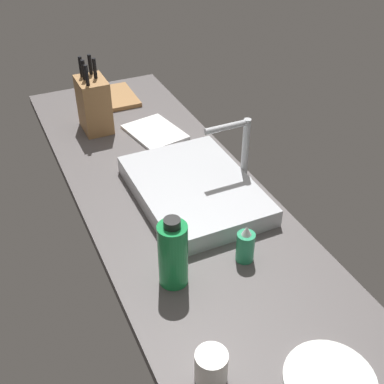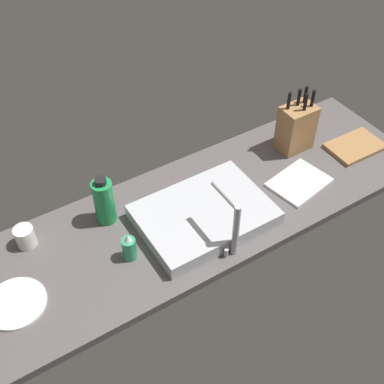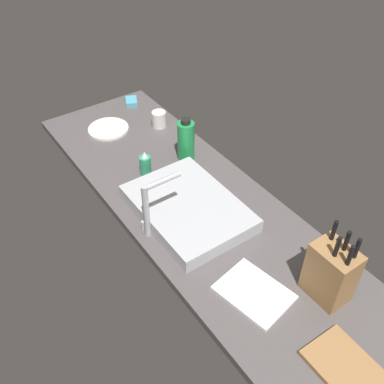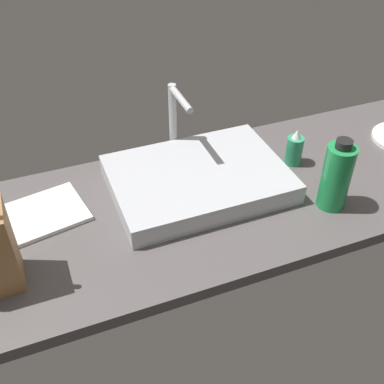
{
  "view_description": "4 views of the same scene",
  "coord_description": "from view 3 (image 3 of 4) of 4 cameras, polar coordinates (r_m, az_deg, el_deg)",
  "views": [
    {
      "loc": [
        116.9,
        -48.81,
        100.56
      ],
      "look_at": [
        4.19,
        3.25,
        9.16
      ],
      "focal_mm": 46.26,
      "sensor_mm": 36.0,
      "label": 1
    },
    {
      "loc": [
        71.25,
        111.53,
        146.15
      ],
      "look_at": [
        -0.39,
        -3.46,
        10.72
      ],
      "focal_mm": 46.48,
      "sensor_mm": 36.0,
      "label": 2
    },
    {
      "loc": [
        -104.87,
        76.97,
        126.42
      ],
      "look_at": [
        1.22,
        3.02,
        12.78
      ],
      "focal_mm": 41.13,
      "sensor_mm": 36.0,
      "label": 3
    },
    {
      "loc": [
        -40.39,
        -92.34,
        87.7
      ],
      "look_at": [
        -5.79,
        -4.14,
        10.92
      ],
      "focal_mm": 43.59,
      "sensor_mm": 36.0,
      "label": 4
    }
  ],
  "objects": [
    {
      "name": "coffee_mug",
      "position": [
        2.26,
        -4.29,
        9.4
      ],
      "size": [
        7.23,
        7.23,
        8.16
      ],
      "primitive_type": "cylinder",
      "color": "silver",
      "rests_on": "countertop_slab"
    },
    {
      "name": "water_bottle",
      "position": [
        1.99,
        -0.79,
        6.7
      ],
      "size": [
        7.79,
        7.79,
        20.94
      ],
      "color": "#1E8E47",
      "rests_on": "countertop_slab"
    },
    {
      "name": "countertop_slab",
      "position": [
        1.8,
        1.01,
        -2.48
      ],
      "size": [
        199.39,
        59.31,
        3.5
      ],
      "primitive_type": "cube",
      "color": "#514C4C",
      "rests_on": "ground"
    },
    {
      "name": "faucet",
      "position": [
        1.6,
        -5.39,
        -1.54
      ],
      "size": [
        5.5,
        15.94,
        23.98
      ],
      "color": "#B7BABF",
      "rests_on": "countertop_slab"
    },
    {
      "name": "dish_towel",
      "position": [
        1.52,
        8.04,
        -12.79
      ],
      "size": [
        26.4,
        21.79,
        1.2
      ],
      "primitive_type": "cube",
      "rotation": [
        0.0,
        0.0,
        0.19
      ],
      "color": "white",
      "rests_on": "countertop_slab"
    },
    {
      "name": "dish_sponge",
      "position": [
        2.48,
        -7.86,
        11.56
      ],
      "size": [
        10.7,
        9.25,
        2.4
      ],
      "primitive_type": "cube",
      "rotation": [
        0.0,
        0.0,
        -0.44
      ],
      "color": "#4CA3BC",
      "rests_on": "countertop_slab"
    },
    {
      "name": "dinner_plate",
      "position": [
        2.28,
        -10.79,
        8.05
      ],
      "size": [
        20.36,
        20.36,
        1.2
      ],
      "primitive_type": "cylinder",
      "color": "white",
      "rests_on": "countertop_slab"
    },
    {
      "name": "knife_block",
      "position": [
        1.5,
        17.58,
        -9.9
      ],
      "size": [
        14.5,
        10.58,
        28.79
      ],
      "rotation": [
        0.0,
        0.0,
        -0.0
      ],
      "color": "#9E7042",
      "rests_on": "countertop_slab"
    },
    {
      "name": "cutting_board",
      "position": [
        1.44,
        19.61,
        -20.97
      ],
      "size": [
        24.45,
        16.64,
        1.8
      ],
      "primitive_type": "cube",
      "rotation": [
        0.0,
        0.0,
        -0.02
      ],
      "color": "#9E7042",
      "rests_on": "countertop_slab"
    },
    {
      "name": "soap_bottle",
      "position": [
        1.94,
        -6.08,
        3.58
      ],
      "size": [
        5.11,
        5.11,
        11.79
      ],
      "color": "#2D9966",
      "rests_on": "countertop_slab"
    },
    {
      "name": "sink_basin",
      "position": [
        1.74,
        -0.49,
        -2.15
      ],
      "size": [
        49.21,
        35.34,
        6.0
      ],
      "primitive_type": "cube",
      "color": "#B7BABF",
      "rests_on": "countertop_slab"
    }
  ]
}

